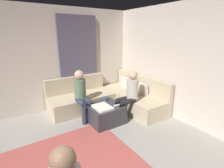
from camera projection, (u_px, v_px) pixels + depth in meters
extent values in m
cube|color=beige|center=(213.00, 69.00, 3.32)|extent=(6.00, 0.12, 2.70)
cube|color=beige|center=(27.00, 62.00, 4.13)|extent=(0.12, 6.00, 2.70)
cube|color=#595166|center=(79.00, 62.00, 4.76)|extent=(0.06, 1.10, 2.50)
cube|color=#C6B593|center=(132.00, 100.00, 4.80)|extent=(2.10, 0.85, 0.42)
cube|color=#C6B593|center=(142.00, 83.00, 4.85)|extent=(2.10, 0.14, 0.45)
cube|color=#C6B593|center=(81.00, 102.00, 4.63)|extent=(0.85, 1.70, 0.42)
cube|color=#C6B593|center=(76.00, 84.00, 4.78)|extent=(0.14, 1.70, 0.45)
cube|color=silver|center=(126.00, 84.00, 5.19)|extent=(0.36, 0.12, 0.36)
cube|color=silver|center=(142.00, 90.00, 4.63)|extent=(0.36, 0.12, 0.36)
cube|color=#333338|center=(105.00, 113.00, 3.99)|extent=(0.76, 0.76, 0.42)
cube|color=white|center=(102.00, 107.00, 3.78)|extent=(0.44, 0.36, 0.04)
cylinder|color=#334C72|center=(106.00, 99.00, 4.18)|extent=(0.08, 0.08, 0.10)
cube|color=white|center=(117.00, 105.00, 3.89)|extent=(0.05, 0.15, 0.02)
cylinder|color=black|center=(121.00, 114.00, 3.96)|extent=(0.12, 0.12, 0.42)
cylinder|color=black|center=(117.00, 111.00, 4.10)|extent=(0.12, 0.12, 0.42)
cylinder|color=black|center=(128.00, 102.00, 3.98)|extent=(0.12, 0.40, 0.12)
cylinder|color=black|center=(123.00, 99.00, 4.13)|extent=(0.12, 0.40, 0.12)
cylinder|color=beige|center=(132.00, 89.00, 4.09)|extent=(0.28, 0.28, 0.50)
sphere|color=#D8AD8C|center=(133.00, 75.00, 3.98)|extent=(0.22, 0.22, 0.22)
cylinder|color=#2D3347|center=(91.00, 114.00, 3.97)|extent=(0.12, 0.12, 0.42)
cylinder|color=#2D3347|center=(84.00, 116.00, 3.87)|extent=(0.12, 0.12, 0.42)
cylinder|color=#2D3347|center=(87.00, 100.00, 4.05)|extent=(0.40, 0.12, 0.12)
cylinder|color=#2D3347|center=(80.00, 102.00, 3.95)|extent=(0.40, 0.12, 0.12)
cylinder|color=#597259|center=(80.00, 89.00, 4.09)|extent=(0.28, 0.28, 0.50)
sphere|color=#D8AD8C|center=(79.00, 75.00, 3.98)|extent=(0.22, 0.22, 0.22)
sphere|color=#8C664C|center=(63.00, 159.00, 1.35)|extent=(0.22, 0.22, 0.22)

